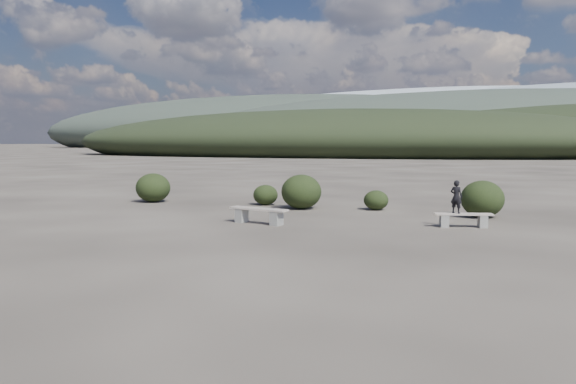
% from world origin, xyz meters
% --- Properties ---
extents(ground, '(1200.00, 1200.00, 0.00)m').
position_xyz_m(ground, '(0.00, 0.00, 0.00)').
color(ground, '#2D2823').
rests_on(ground, ground).
extents(bench_left, '(2.06, 0.80, 0.50)m').
position_xyz_m(bench_left, '(-1.97, 4.06, 0.31)').
color(bench_left, slate).
rests_on(bench_left, ground).
extents(bench_right, '(1.75, 0.80, 0.43)m').
position_xyz_m(bench_right, '(4.16, 5.56, 0.26)').
color(bench_right, slate).
rests_on(bench_right, ground).
extents(seated_person, '(0.43, 0.35, 1.01)m').
position_xyz_m(seated_person, '(3.94, 5.49, 0.93)').
color(seated_person, black).
rests_on(seated_person, bench_right).
extents(shrub_a, '(1.02, 1.02, 0.83)m').
position_xyz_m(shrub_a, '(-3.84, 9.10, 0.42)').
color(shrub_a, black).
rests_on(shrub_a, ground).
extents(shrub_b, '(1.56, 1.56, 1.34)m').
position_xyz_m(shrub_b, '(-2.01, 8.32, 0.67)').
color(shrub_b, black).
rests_on(shrub_b, ground).
extents(shrub_c, '(0.94, 0.94, 0.75)m').
position_xyz_m(shrub_c, '(0.78, 9.00, 0.38)').
color(shrub_c, black).
rests_on(shrub_c, ground).
extents(shrub_d, '(1.46, 1.46, 1.28)m').
position_xyz_m(shrub_d, '(4.64, 8.16, 0.64)').
color(shrub_d, black).
rests_on(shrub_d, ground).
extents(shrub_f, '(1.47, 1.47, 1.25)m').
position_xyz_m(shrub_f, '(-8.82, 8.43, 0.62)').
color(shrub_f, black).
rests_on(shrub_f, ground).
extents(mountain_ridges, '(500.00, 400.00, 56.00)m').
position_xyz_m(mountain_ridges, '(-7.48, 339.06, 10.84)').
color(mountain_ridges, black).
rests_on(mountain_ridges, ground).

